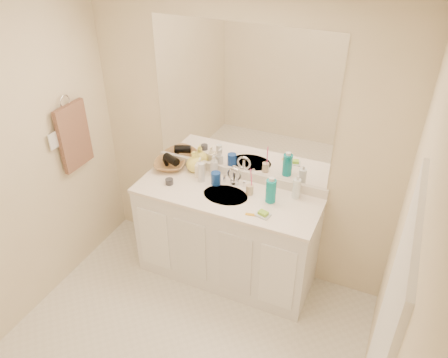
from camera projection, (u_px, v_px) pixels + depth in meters
ceiling at (132, 30)px, 1.90m from camera, size 2.60×2.60×0.02m
wall_back at (240, 144)px, 3.55m from camera, size 2.60×0.02×2.40m
wall_right at (387, 313)px, 2.10m from camera, size 0.02×2.60×2.40m
vanity_cabinet at (226, 237)px, 3.76m from camera, size 1.50×0.55×0.85m
countertop at (227, 195)px, 3.52m from camera, size 1.52×0.57×0.03m
backsplash at (239, 174)px, 3.69m from camera, size 1.52×0.03×0.08m
sink_basin at (226, 196)px, 3.50m from camera, size 0.37×0.37×0.02m
faucet at (234, 178)px, 3.60m from camera, size 0.02×0.02×0.11m
mirror at (241, 103)px, 3.35m from camera, size 1.48×0.01×1.20m
blue_mug at (216, 178)px, 3.60m from camera, size 0.08×0.08×0.11m
tan_cup at (250, 190)px, 3.49m from camera, size 0.06×0.06×0.08m
toothbrush at (251, 178)px, 3.43m from camera, size 0.02×0.04×0.18m
mouthwash_bottle at (271, 191)px, 3.37m from camera, size 0.10×0.10×0.19m
clear_pump_bottle at (297, 189)px, 3.42m from camera, size 0.08×0.08×0.17m
soap_dish at (263, 215)px, 3.27m from camera, size 0.12×0.10×0.01m
green_soap at (263, 213)px, 3.26m from camera, size 0.08×0.07×0.02m
orange_comb at (253, 215)px, 3.27m from camera, size 0.12×0.05×0.01m
dark_jar at (169, 182)px, 3.62m from camera, size 0.08×0.08×0.05m
extra_white_bottle at (201, 172)px, 3.62m from camera, size 0.06×0.06×0.17m
soap_bottle_white at (214, 166)px, 3.69m from camera, size 0.08×0.08×0.19m
soap_bottle_cream at (200, 167)px, 3.69m from camera, size 0.10×0.10×0.18m
soap_bottle_yellow at (194, 161)px, 3.76m from camera, size 0.18×0.18×0.19m
wicker_basket at (170, 165)px, 3.83m from camera, size 0.35×0.35×0.07m
hair_dryer at (171, 160)px, 3.79m from camera, size 0.17×0.12×0.07m
towel_ring at (65, 102)px, 3.39m from camera, size 0.01×0.11×0.11m
hand_towel at (74, 136)px, 3.55m from camera, size 0.04×0.32×0.55m
switch_plate at (53, 141)px, 3.38m from camera, size 0.01×0.08×0.13m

